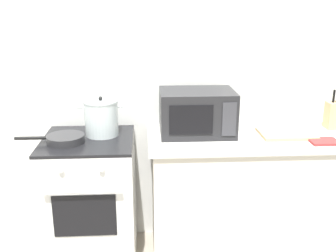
{
  "coord_description": "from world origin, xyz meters",
  "views": [
    {
      "loc": [
        0.04,
        -1.91,
        1.78
      ],
      "look_at": [
        0.18,
        0.6,
        1.0
      ],
      "focal_mm": 42.44,
      "sensor_mm": 36.0,
      "label": 1
    }
  ],
  "objects_px": {
    "microwave": "(197,112)",
    "oven_mitt": "(324,141)",
    "stove": "(91,201)",
    "knife_block": "(335,115)",
    "frying_pan": "(65,139)",
    "cutting_board": "(286,134)",
    "stock_pot": "(101,118)"
  },
  "relations": [
    {
      "from": "cutting_board",
      "to": "stove",
      "type": "bearing_deg",
      "value": -179.95
    },
    {
      "from": "cutting_board",
      "to": "microwave",
      "type": "bearing_deg",
      "value": 172.66
    },
    {
      "from": "cutting_board",
      "to": "frying_pan",
      "type": "bearing_deg",
      "value": -177.46
    },
    {
      "from": "microwave",
      "to": "frying_pan",
      "type": "bearing_deg",
      "value": -170.65
    },
    {
      "from": "microwave",
      "to": "oven_mitt",
      "type": "bearing_deg",
      "value": -16.66
    },
    {
      "from": "microwave",
      "to": "oven_mitt",
      "type": "xyz_separation_m",
      "value": [
        0.8,
        -0.24,
        -0.14
      ]
    },
    {
      "from": "cutting_board",
      "to": "oven_mitt",
      "type": "xyz_separation_m",
      "value": [
        0.19,
        -0.16,
        -0.0
      ]
    },
    {
      "from": "stock_pot",
      "to": "knife_block",
      "type": "height_order",
      "value": "knife_block"
    },
    {
      "from": "stock_pot",
      "to": "knife_block",
      "type": "bearing_deg",
      "value": 2.06
    },
    {
      "from": "oven_mitt",
      "to": "cutting_board",
      "type": "bearing_deg",
      "value": 139.91
    },
    {
      "from": "oven_mitt",
      "to": "frying_pan",
      "type": "bearing_deg",
      "value": 176.76
    },
    {
      "from": "stove",
      "to": "cutting_board",
      "type": "distance_m",
      "value": 1.42
    },
    {
      "from": "stove",
      "to": "cutting_board",
      "type": "bearing_deg",
      "value": 0.05
    },
    {
      "from": "frying_pan",
      "to": "knife_block",
      "type": "height_order",
      "value": "knife_block"
    },
    {
      "from": "frying_pan",
      "to": "oven_mitt",
      "type": "bearing_deg",
      "value": -3.24
    },
    {
      "from": "stove",
      "to": "frying_pan",
      "type": "distance_m",
      "value": 0.51
    },
    {
      "from": "stove",
      "to": "microwave",
      "type": "bearing_deg",
      "value": 6.14
    },
    {
      "from": "stove",
      "to": "frying_pan",
      "type": "height_order",
      "value": "frying_pan"
    },
    {
      "from": "cutting_board",
      "to": "oven_mitt",
      "type": "distance_m",
      "value": 0.25
    },
    {
      "from": "stock_pot",
      "to": "knife_block",
      "type": "distance_m",
      "value": 1.65
    },
    {
      "from": "frying_pan",
      "to": "microwave",
      "type": "height_order",
      "value": "microwave"
    },
    {
      "from": "stove",
      "to": "cutting_board",
      "type": "xyz_separation_m",
      "value": [
        1.34,
        0.0,
        0.47
      ]
    },
    {
      "from": "stock_pot",
      "to": "frying_pan",
      "type": "height_order",
      "value": "stock_pot"
    },
    {
      "from": "oven_mitt",
      "to": "microwave",
      "type": "bearing_deg",
      "value": 163.34
    },
    {
      "from": "stock_pot",
      "to": "knife_block",
      "type": "relative_size",
      "value": 1.12
    },
    {
      "from": "stove",
      "to": "knife_block",
      "type": "height_order",
      "value": "knife_block"
    },
    {
      "from": "frying_pan",
      "to": "oven_mitt",
      "type": "distance_m",
      "value": 1.67
    },
    {
      "from": "microwave",
      "to": "cutting_board",
      "type": "height_order",
      "value": "microwave"
    },
    {
      "from": "stock_pot",
      "to": "microwave",
      "type": "bearing_deg",
      "value": -0.25
    },
    {
      "from": "frying_pan",
      "to": "microwave",
      "type": "distance_m",
      "value": 0.89
    },
    {
      "from": "microwave",
      "to": "knife_block",
      "type": "height_order",
      "value": "microwave"
    },
    {
      "from": "microwave",
      "to": "knife_block",
      "type": "relative_size",
      "value": 1.78
    }
  ]
}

